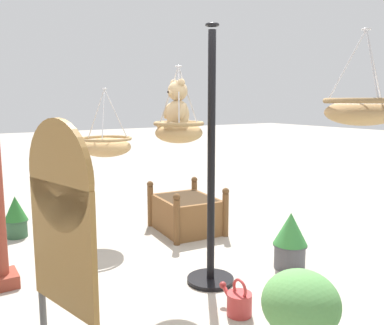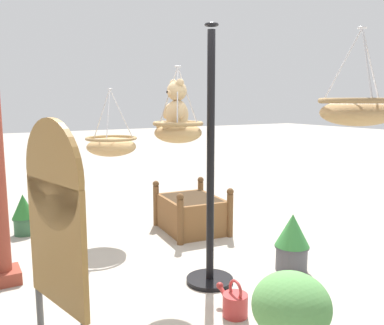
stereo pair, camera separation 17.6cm
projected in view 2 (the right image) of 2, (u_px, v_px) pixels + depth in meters
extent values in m
plane|color=#A8A093|center=(200.00, 271.00, 4.06)|extent=(40.00, 40.00, 0.00)
cylinder|color=black|center=(211.00, 162.00, 3.65)|extent=(0.07, 0.07, 2.30)
cylinder|color=black|center=(210.00, 280.00, 3.82)|extent=(0.44, 0.44, 0.04)
torus|color=black|center=(212.00, 25.00, 3.47)|extent=(0.12, 0.12, 0.02)
ellipsoid|color=tan|center=(178.00, 133.00, 3.62)|extent=(0.42, 0.42, 0.18)
torus|color=#97794E|center=(178.00, 123.00, 3.60)|extent=(0.45, 0.45, 0.04)
ellipsoid|color=silver|center=(178.00, 131.00, 3.61)|extent=(0.37, 0.37, 0.15)
cylinder|color=#B7B7BC|center=(169.00, 95.00, 3.61)|extent=(0.18, 0.11, 0.50)
cylinder|color=#B7B7BC|center=(178.00, 95.00, 3.47)|extent=(0.18, 0.11, 0.50)
cylinder|color=#B7B7BC|center=(188.00, 95.00, 3.61)|extent=(0.01, 0.21, 0.50)
torus|color=#B7B7BC|center=(178.00, 66.00, 3.53)|extent=(0.06, 0.06, 0.01)
ellipsoid|color=tan|center=(177.00, 115.00, 3.59)|extent=(0.23, 0.19, 0.27)
sphere|color=tan|center=(177.00, 91.00, 3.56)|extent=(0.20, 0.20, 0.18)
ellipsoid|color=#D9B683|center=(170.00, 92.00, 3.53)|extent=(0.09, 0.07, 0.06)
sphere|color=black|center=(168.00, 92.00, 3.51)|extent=(0.02, 0.02, 0.02)
sphere|color=tan|center=(180.00, 83.00, 3.49)|extent=(0.07, 0.07, 0.07)
sphere|color=tan|center=(174.00, 83.00, 3.60)|extent=(0.07, 0.07, 0.07)
ellipsoid|color=tan|center=(181.00, 111.00, 3.47)|extent=(0.07, 0.13, 0.17)
ellipsoid|color=tan|center=(168.00, 111.00, 3.67)|extent=(0.07, 0.13, 0.17)
ellipsoid|color=tan|center=(171.00, 127.00, 3.50)|extent=(0.08, 0.16, 0.08)
ellipsoid|color=tan|center=(164.00, 126.00, 3.61)|extent=(0.08, 0.16, 0.08)
ellipsoid|color=#A37F51|center=(357.00, 113.00, 2.67)|extent=(0.48, 0.48, 0.18)
torus|color=olive|center=(358.00, 101.00, 2.66)|extent=(0.50, 0.50, 0.04)
ellipsoid|color=silver|center=(357.00, 110.00, 2.67)|extent=(0.42, 0.42, 0.14)
cylinder|color=#B7B7BC|center=(342.00, 65.00, 2.68)|extent=(0.21, 0.13, 0.47)
cylinder|color=#B7B7BC|center=(367.00, 63.00, 2.52)|extent=(0.21, 0.13, 0.47)
cylinder|color=#B7B7BC|center=(371.00, 65.00, 2.68)|extent=(0.01, 0.23, 0.47)
torus|color=#B7B7BC|center=(362.00, 28.00, 2.59)|extent=(0.06, 0.06, 0.01)
ellipsoid|color=tan|center=(111.00, 147.00, 4.96)|extent=(0.60, 0.60, 0.23)
torus|color=#97794E|center=(111.00, 138.00, 4.94)|extent=(0.62, 0.62, 0.04)
ellipsoid|color=silver|center=(111.00, 145.00, 4.95)|extent=(0.53, 0.53, 0.19)
cylinder|color=#B7B7BC|center=(102.00, 114.00, 4.96)|extent=(0.25, 0.15, 0.60)
cylinder|color=#B7B7BC|center=(108.00, 114.00, 4.76)|extent=(0.25, 0.15, 0.60)
cylinder|color=#B7B7BC|center=(121.00, 114.00, 4.96)|extent=(0.01, 0.29, 0.60)
torus|color=#B7B7BC|center=(110.00, 89.00, 4.85)|extent=(0.06, 0.06, 0.01)
cube|color=brown|center=(3.00, 276.00, 3.80)|extent=(0.30, 0.30, 0.12)
cube|color=brown|center=(191.00, 214.00, 5.31)|extent=(0.89, 0.75, 0.45)
cube|color=#382819|center=(191.00, 200.00, 5.28)|extent=(0.79, 0.66, 0.06)
cylinder|color=brown|center=(180.00, 222.00, 4.78)|extent=(0.08, 0.08, 0.55)
cylinder|color=brown|center=(156.00, 206.00, 5.53)|extent=(0.08, 0.08, 0.55)
cylinder|color=brown|center=(230.00, 215.00, 5.06)|extent=(0.08, 0.08, 0.55)
cylinder|color=brown|center=(201.00, 201.00, 5.81)|extent=(0.08, 0.08, 0.55)
sphere|color=brown|center=(180.00, 197.00, 4.74)|extent=(0.09, 0.09, 0.09)
sphere|color=brown|center=(156.00, 184.00, 5.49)|extent=(0.09, 0.09, 0.09)
sphere|color=brown|center=(230.00, 192.00, 5.02)|extent=(0.09, 0.09, 0.09)
sphere|color=brown|center=(201.00, 180.00, 5.77)|extent=(0.09, 0.09, 0.09)
cylinder|color=#4C4C51|center=(291.00, 258.00, 4.08)|extent=(0.31, 0.31, 0.25)
torus|color=#444449|center=(292.00, 247.00, 4.06)|extent=(0.35, 0.35, 0.03)
cylinder|color=#382819|center=(292.00, 247.00, 4.06)|extent=(0.27, 0.27, 0.03)
cone|color=#38843D|center=(293.00, 230.00, 4.04)|extent=(0.34, 0.34, 0.33)
ellipsoid|color=#56934C|center=(291.00, 306.00, 2.49)|extent=(0.49, 0.49, 0.41)
cylinder|color=#2D5638|center=(24.00, 226.00, 5.17)|extent=(0.25, 0.25, 0.22)
torus|color=#294E32|center=(24.00, 218.00, 5.16)|extent=(0.29, 0.29, 0.03)
cylinder|color=#382819|center=(24.00, 219.00, 5.16)|extent=(0.22, 0.22, 0.03)
cone|color=#28702D|center=(23.00, 206.00, 5.13)|extent=(0.28, 0.28, 0.30)
cube|color=olive|center=(56.00, 244.00, 2.74)|extent=(0.73, 0.23, 0.86)
cylinder|color=olive|center=(53.00, 174.00, 2.66)|extent=(0.73, 0.23, 0.75)
cylinder|color=#4C4C4C|center=(40.00, 307.00, 3.06)|extent=(0.05, 0.05, 0.30)
cylinder|color=#B23333|center=(235.00, 305.00, 3.21)|extent=(0.20, 0.20, 0.18)
cylinder|color=#B23333|center=(225.00, 295.00, 3.33)|extent=(0.17, 0.04, 0.14)
sphere|color=maroon|center=(220.00, 286.00, 3.39)|extent=(0.06, 0.06, 0.06)
torus|color=#B23333|center=(235.00, 290.00, 3.19)|extent=(0.16, 0.02, 0.16)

